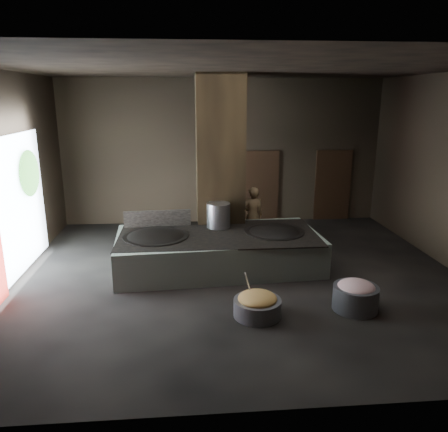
{
  "coord_description": "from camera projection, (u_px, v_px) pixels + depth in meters",
  "views": [
    {
      "loc": [
        -1.15,
        -9.23,
        3.94
      ],
      "look_at": [
        -0.31,
        0.56,
        1.25
      ],
      "focal_mm": 35.0,
      "sensor_mm": 36.0,
      "label": 1
    }
  ],
  "objects": [
    {
      "name": "floor",
      "position": [
        239.0,
        277.0,
        10.02
      ],
      "size": [
        10.0,
        9.0,
        0.1
      ],
      "primitive_type": "cube",
      "color": "black",
      "rests_on": "ground"
    },
    {
      "name": "ceiling",
      "position": [
        242.0,
        65.0,
        8.8
      ],
      "size": [
        10.0,
        9.0,
        0.1
      ],
      "primitive_type": "cube",
      "color": "black",
      "rests_on": "back_wall"
    },
    {
      "name": "back_wall",
      "position": [
        223.0,
        152.0,
        13.78
      ],
      "size": [
        10.0,
        0.1,
        4.5
      ],
      "primitive_type": "cube",
      "color": "black",
      "rests_on": "ground"
    },
    {
      "name": "front_wall",
      "position": [
        288.0,
        248.0,
        5.04
      ],
      "size": [
        10.0,
        0.1,
        4.5
      ],
      "primitive_type": "cube",
      "color": "black",
      "rests_on": "ground"
    },
    {
      "name": "pillar",
      "position": [
        220.0,
        165.0,
        11.21
      ],
      "size": [
        1.2,
        1.2,
        4.5
      ],
      "primitive_type": "cube",
      "color": "black",
      "rests_on": "ground"
    },
    {
      "name": "hearth_platform",
      "position": [
        218.0,
        251.0,
        10.36
      ],
      "size": [
        4.86,
        2.57,
        0.82
      ],
      "primitive_type": "cube",
      "rotation": [
        0.0,
        0.0,
        0.07
      ],
      "color": "#B6CAB6",
      "rests_on": "ground"
    },
    {
      "name": "platform_cap",
      "position": [
        218.0,
        234.0,
        10.25
      ],
      "size": [
        4.61,
        2.21,
        0.03
      ],
      "primitive_type": "cube",
      "color": "black",
      "rests_on": "hearth_platform"
    },
    {
      "name": "wok_left",
      "position": [
        156.0,
        239.0,
        10.1
      ],
      "size": [
        1.49,
        1.49,
        0.41
      ],
      "primitive_type": "ellipsoid",
      "color": "black",
      "rests_on": "hearth_platform"
    },
    {
      "name": "wok_left_rim",
      "position": [
        156.0,
        237.0,
        10.08
      ],
      "size": [
        1.52,
        1.52,
        0.05
      ],
      "primitive_type": "cylinder",
      "color": "black",
      "rests_on": "hearth_platform"
    },
    {
      "name": "wok_right",
      "position": [
        274.0,
        235.0,
        10.43
      ],
      "size": [
        1.38,
        1.38,
        0.39
      ],
      "primitive_type": "ellipsoid",
      "color": "black",
      "rests_on": "hearth_platform"
    },
    {
      "name": "wok_right_rim",
      "position": [
        274.0,
        232.0,
        10.41
      ],
      "size": [
        1.41,
        1.41,
        0.05
      ],
      "primitive_type": "cylinder",
      "color": "black",
      "rests_on": "hearth_platform"
    },
    {
      "name": "stock_pot",
      "position": [
        218.0,
        215.0,
        10.7
      ],
      "size": [
        0.57,
        0.57,
        0.62
      ],
      "primitive_type": "cylinder",
      "color": "#B3B5BB",
      "rests_on": "hearth_platform"
    },
    {
      "name": "splash_guard",
      "position": [
        158.0,
        218.0,
        10.8
      ],
      "size": [
        1.64,
        0.17,
        0.41
      ],
      "primitive_type": "cube",
      "rotation": [
        0.0,
        0.0,
        0.07
      ],
      "color": "black",
      "rests_on": "hearth_platform"
    },
    {
      "name": "cook",
      "position": [
        253.0,
        215.0,
        11.97
      ],
      "size": [
        0.61,
        0.42,
        1.59
      ],
      "primitive_type": "imported",
      "rotation": [
        0.0,
        0.0,
        3.22
      ],
      "color": "#96754C",
      "rests_on": "ground"
    },
    {
      "name": "veg_basin",
      "position": [
        257.0,
        308.0,
        8.09
      ],
      "size": [
        0.99,
        0.99,
        0.33
      ],
      "primitive_type": "cylinder",
      "rotation": [
        0.0,
        0.0,
        -0.13
      ],
      "color": "slate",
      "rests_on": "ground"
    },
    {
      "name": "veg_fill",
      "position": [
        258.0,
        298.0,
        8.04
      ],
      "size": [
        0.73,
        0.73,
        0.22
      ],
      "primitive_type": "ellipsoid",
      "color": "#A6AD53",
      "rests_on": "veg_basin"
    },
    {
      "name": "ladle",
      "position": [
        248.0,
        285.0,
        8.12
      ],
      "size": [
        0.21,
        0.31,
        0.63
      ],
      "primitive_type": "cylinder",
      "rotation": [
        0.49,
        0.0,
        -0.57
      ],
      "color": "#B3B5BB",
      "rests_on": "veg_basin"
    },
    {
      "name": "meat_basin",
      "position": [
        355.0,
        298.0,
        8.32
      ],
      "size": [
        0.92,
        0.92,
        0.47
      ],
      "primitive_type": "cylinder",
      "rotation": [
        0.0,
        0.0,
        -0.07
      ],
      "color": "slate",
      "rests_on": "ground"
    },
    {
      "name": "meat_fill",
      "position": [
        356.0,
        287.0,
        8.26
      ],
      "size": [
        0.71,
        0.71,
        0.27
      ],
      "primitive_type": "ellipsoid",
      "color": "#D17D85",
      "rests_on": "meat_basin"
    },
    {
      "name": "doorway_near",
      "position": [
        260.0,
        188.0,
        14.09
      ],
      "size": [
        1.18,
        0.08,
        2.38
      ],
      "primitive_type": "cube",
      "color": "black",
      "rests_on": "ground"
    },
    {
      "name": "doorway_near_glow",
      "position": [
        254.0,
        189.0,
        14.23
      ],
      "size": [
        0.79,
        0.04,
        1.87
      ],
      "primitive_type": "cube",
      "color": "#8C6647",
      "rests_on": "ground"
    },
    {
      "name": "doorway_far",
      "position": [
        332.0,
        187.0,
        14.29
      ],
      "size": [
        1.18,
        0.08,
        2.38
      ],
      "primitive_type": "cube",
      "color": "black",
      "rests_on": "ground"
    },
    {
      "name": "doorway_far_glow",
      "position": [
        324.0,
        187.0,
        14.45
      ],
      "size": [
        0.88,
        0.04,
        2.07
      ],
      "primitive_type": "cube",
      "color": "#8C6647",
      "rests_on": "ground"
    },
    {
      "name": "left_opening",
      "position": [
        10.0,
        210.0,
        9.37
      ],
      "size": [
        0.04,
        4.2,
        3.1
      ],
      "primitive_type": "cube",
      "color": "white",
      "rests_on": "ground"
    },
    {
      "name": "tree_silhouette",
      "position": [
        29.0,
        173.0,
        10.27
      ],
      "size": [
        0.28,
        1.1,
        1.1
      ],
      "primitive_type": "ellipsoid",
      "color": "#194714",
      "rests_on": "left_opening"
    }
  ]
}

